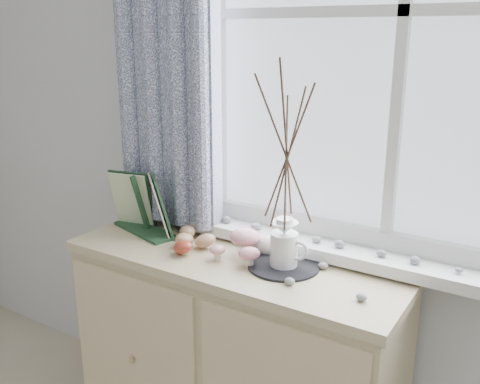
{
  "coord_description": "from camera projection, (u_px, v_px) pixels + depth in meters",
  "views": [
    {
      "loc": [
        0.77,
        0.33,
        1.59
      ],
      "look_at": [
        -0.1,
        1.7,
        1.1
      ],
      "focal_mm": 40.0,
      "sensor_mm": 36.0,
      "label": 1
    }
  ],
  "objects": [
    {
      "name": "sideboard",
      "position": [
        235.0,
        363.0,
        1.96
      ],
      "size": [
        1.2,
        0.45,
        0.85
      ],
      "color": "#C5B18A",
      "rests_on": "ground"
    },
    {
      "name": "botanical_book",
      "position": [
        138.0,
        204.0,
        2.0
      ],
      "size": [
        0.37,
        0.22,
        0.24
      ],
      "primitive_type": null,
      "rotation": [
        0.0,
        0.0,
        -0.27
      ],
      "color": "#1C3A23",
      "rests_on": "sideboard"
    },
    {
      "name": "toadstool_cluster",
      "position": [
        243.0,
        243.0,
        1.8
      ],
      "size": [
        0.18,
        0.16,
        0.1
      ],
      "color": "white",
      "rests_on": "sideboard"
    },
    {
      "name": "wooden_eggs",
      "position": [
        190.0,
        239.0,
        1.9
      ],
      "size": [
        0.17,
        0.18,
        0.08
      ],
      "color": "tan",
      "rests_on": "sideboard"
    },
    {
      "name": "songbird_figurine",
      "position": [
        266.0,
        244.0,
        1.84
      ],
      "size": [
        0.16,
        0.1,
        0.08
      ],
      "primitive_type": null,
      "rotation": [
        0.0,
        0.0,
        0.27
      ],
      "color": "white",
      "rests_on": "sideboard"
    },
    {
      "name": "crocheted_doily",
      "position": [
        284.0,
        266.0,
        1.75
      ],
      "size": [
        0.24,
        0.24,
        0.01
      ],
      "primitive_type": "cylinder",
      "color": "black",
      "rests_on": "sideboard"
    },
    {
      "name": "twig_pitcher",
      "position": [
        287.0,
        150.0,
        1.64
      ],
      "size": [
        0.32,
        0.32,
        0.68
      ],
      "rotation": [
        0.0,
        0.0,
        0.4
      ],
      "color": "silver",
      "rests_on": "crocheted_doily"
    },
    {
      "name": "sideboard_pebbles",
      "position": [
        316.0,
        274.0,
        1.68
      ],
      "size": [
        0.33,
        0.23,
        0.02
      ],
      "color": "gray",
      "rests_on": "sideboard"
    }
  ]
}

